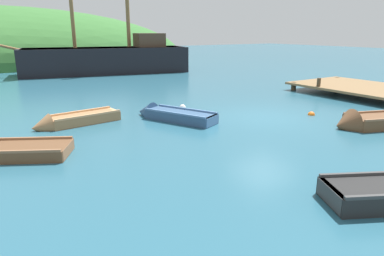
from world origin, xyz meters
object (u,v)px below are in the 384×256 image
rowboat_center (3,153)px  rowboat_outer_left (170,116)px  sailing_ship (108,63)px  buoy_white (183,108)px  rowboat_outer_right (73,122)px  rowboat_portside (370,123)px  buoy_orange (311,115)px

rowboat_center → rowboat_outer_left: rowboat_center is taller
sailing_ship → buoy_white: sailing_ship is taller
sailing_ship → rowboat_outer_right: size_ratio=4.77×
rowboat_outer_left → rowboat_outer_right: (-3.44, 1.20, -0.01)m
rowboat_center → rowboat_outer_left: (5.94, 1.18, 0.03)m
buoy_white → sailing_ship: bearing=83.3°
sailing_ship → rowboat_portside: bearing=108.1°
sailing_ship → rowboat_center: (-9.15, -17.36, -0.73)m
rowboat_outer_left → rowboat_outer_right: rowboat_outer_left is taller
sailing_ship → rowboat_outer_right: 16.40m
buoy_orange → buoy_white: bearing=132.7°
rowboat_outer_right → buoy_white: size_ratio=11.00×
sailing_ship → buoy_orange: size_ratio=54.28×
rowboat_center → buoy_white: bearing=-131.4°
rowboat_center → buoy_white: 7.93m
sailing_ship → buoy_orange: bearing=108.2°
rowboat_center → rowboat_portside: size_ratio=0.97×
buoy_white → buoy_orange: bearing=-47.3°
rowboat_portside → buoy_white: (-4.00, 6.46, -0.14)m
sailing_ship → rowboat_center: bearing=74.1°
rowboat_center → buoy_white: rowboat_center is taller
rowboat_outer_right → buoy_orange: bearing=149.9°
rowboat_outer_left → rowboat_outer_right: bearing=45.9°
rowboat_center → buoy_white: size_ratio=10.91×
rowboat_outer_right → rowboat_portside: (8.94, -6.09, 0.03)m
sailing_ship → rowboat_center: size_ratio=4.81×
buoy_orange → rowboat_outer_right: bearing=156.9°
rowboat_center → rowboat_outer_left: 6.05m
rowboat_outer_left → rowboat_outer_right: 3.64m
rowboat_outer_left → buoy_orange: size_ratio=12.35×
rowboat_portside → buoy_orange: (-0.24, 2.39, -0.14)m
buoy_orange → rowboat_center: bearing=173.3°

